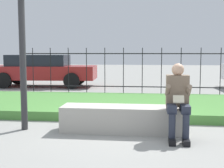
# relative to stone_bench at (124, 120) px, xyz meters

# --- Properties ---
(ground_plane) EXTENTS (60.00, 60.00, 0.00)m
(ground_plane) POSITION_rel_stone_bench_xyz_m (-0.08, 0.00, -0.21)
(ground_plane) COLOR gray
(stone_bench) EXTENTS (2.28, 0.59, 0.48)m
(stone_bench) POSITION_rel_stone_bench_xyz_m (0.00, 0.00, 0.00)
(stone_bench) COLOR #ADA89E
(stone_bench) RESTS_ON ground_plane
(person_seated_reader) EXTENTS (0.42, 0.73, 1.28)m
(person_seated_reader) POSITION_rel_stone_bench_xyz_m (0.94, -0.33, 0.49)
(person_seated_reader) COLOR black
(person_seated_reader) RESTS_ON ground_plane
(grass_berm) EXTENTS (9.48, 3.27, 0.20)m
(grass_berm) POSITION_rel_stone_bench_xyz_m (-0.08, 2.34, -0.11)
(grass_berm) COLOR #4C893D
(grass_berm) RESTS_ON ground_plane
(iron_fence) EXTENTS (7.48, 0.03, 1.61)m
(iron_fence) POSITION_rel_stone_bench_xyz_m (-0.08, 4.67, 0.63)
(iron_fence) COLOR black
(iron_fence) RESTS_ON ground_plane
(car_parked_left) EXTENTS (4.57, 2.02, 1.35)m
(car_parked_left) POSITION_rel_stone_bench_xyz_m (-4.09, 7.19, 0.51)
(car_parked_left) COLOR maroon
(car_parked_left) RESTS_ON ground_plane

